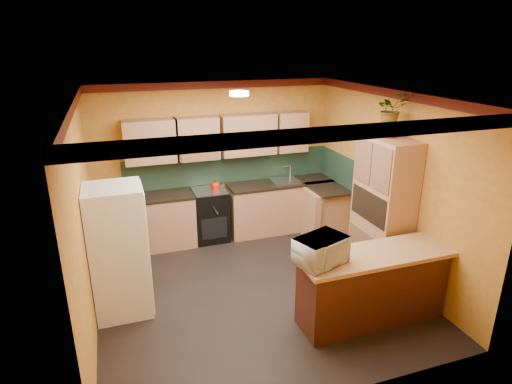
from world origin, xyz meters
TOP-DOWN VIEW (x-y plane):
  - room_shell at (0.02, 0.28)m, footprint 4.24×4.24m
  - base_cabinets_back at (0.43, 1.80)m, footprint 3.65×0.60m
  - countertop_back at (0.43, 1.80)m, footprint 3.65×0.62m
  - stove at (-0.20, 1.80)m, footprint 0.58×0.58m
  - kettle at (-0.10, 1.75)m, footprint 0.18×0.18m
  - sink at (1.20, 1.80)m, footprint 0.48×0.40m
  - base_cabinets_right at (1.80, 1.24)m, footprint 0.60×0.80m
  - countertop_right at (1.80, 1.24)m, footprint 0.62×0.80m
  - fridge at (-1.75, 0.08)m, footprint 0.68×0.66m
  - pantry at (1.85, -0.25)m, footprint 0.48×0.90m
  - fern_pot at (1.85, -0.20)m, footprint 0.22×0.22m
  - fern at (1.85, -0.20)m, footprint 0.40×0.35m
  - breakfast_bar at (1.15, -1.13)m, footprint 1.80×0.55m
  - bar_top at (1.15, -1.13)m, footprint 1.90×0.65m
  - microwave at (0.43, -1.13)m, footprint 0.67×0.56m

SIDE VIEW (x-z plane):
  - base_cabinets_back at x=0.43m, z-range 0.00..0.88m
  - base_cabinets_right at x=1.80m, z-range 0.00..0.88m
  - breakfast_bar at x=1.15m, z-range 0.00..0.88m
  - stove at x=-0.20m, z-range 0.00..0.91m
  - fridge at x=-1.75m, z-range 0.00..1.70m
  - countertop_back at x=0.43m, z-range 0.88..0.92m
  - countertop_right at x=1.80m, z-range 0.88..0.92m
  - bar_top at x=1.15m, z-range 0.88..0.93m
  - sink at x=1.20m, z-range 0.92..0.95m
  - kettle at x=-0.10m, z-range 0.91..1.09m
  - pantry at x=1.85m, z-range 0.00..2.10m
  - microwave at x=0.43m, z-range 0.93..1.25m
  - room_shell at x=0.02m, z-range 0.73..3.45m
  - fern_pot at x=1.85m, z-range 2.10..2.26m
  - fern at x=1.85m, z-range 2.26..2.69m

